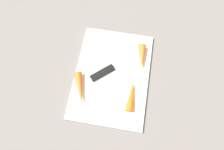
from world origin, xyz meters
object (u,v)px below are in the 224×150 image
cutting_board (112,76)px  knife (105,71)px  carrot_longest (80,89)px  carrot_shortest (142,57)px  carrot_medium (131,95)px

cutting_board → knife: 0.03m
carrot_longest → carrot_shortest: bearing=108.2°
carrot_longest → carrot_medium: (-0.01, 0.18, -0.00)m
carrot_medium → knife: bearing=55.9°
carrot_medium → carrot_shortest: 0.15m
knife → carrot_shortest: carrot_shortest is taller
carrot_shortest → carrot_longest: bearing=-58.5°
knife → carrot_shortest: (-0.07, 0.12, 0.01)m
cutting_board → carrot_longest: bearing=-53.5°
cutting_board → carrot_shortest: (-0.08, 0.10, 0.02)m
carrot_shortest → cutting_board: bearing=-56.8°
knife → carrot_medium: carrot_medium is taller
cutting_board → carrot_longest: carrot_longest is taller
knife → carrot_longest: size_ratio=1.40×
knife → cutting_board: bearing=-56.9°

